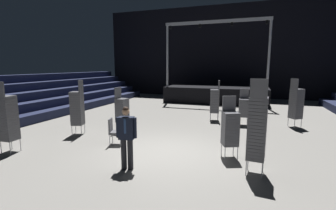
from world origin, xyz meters
TOP-DOWN VIEW (x-y plane):
  - ground_plane at (0.00, 0.00)m, footprint 22.00×30.00m
  - arena_end_wall at (0.00, 15.00)m, footprint 22.00×0.30m
  - stage_riser at (0.00, 11.37)m, footprint 7.55×2.99m
  - man_with_tie at (-0.49, -1.68)m, footprint 0.57×0.30m
  - chair_stack_front_left at (2.28, 4.55)m, footprint 0.48×0.48m
  - chair_stack_front_right at (0.83, 5.10)m, footprint 0.51×0.51m
  - chair_stack_mid_left at (2.77, -0.85)m, footprint 0.48×0.48m
  - chair_stack_mid_right at (-4.03, 0.67)m, footprint 0.56×0.56m
  - chair_stack_mid_centre at (2.04, 0.10)m, footprint 0.58×0.58m
  - chair_stack_rear_left at (4.52, 4.93)m, footprint 0.62×0.62m
  - chair_stack_rear_right at (-4.72, -1.76)m, footprint 0.46×0.46m
  - chair_stack_rear_centre at (-2.57, 1.68)m, footprint 0.49×0.49m
  - loose_chair_near_man at (-1.94, 0.03)m, footprint 0.55×0.55m

SIDE VIEW (x-z plane):
  - ground_plane at x=0.00m, z-range -0.10..0.00m
  - loose_chair_near_man at x=-1.94m, z-range 0.06..1.01m
  - stage_riser at x=0.00m, z-range -2.26..3.62m
  - chair_stack_front_left at x=2.28m, z-range 0.00..1.71m
  - chair_stack_mid_centre at x=2.04m, z-range 0.00..1.88m
  - chair_stack_rear_centre at x=-2.57m, z-range 0.00..1.88m
  - man_with_tie at x=-0.49m, z-range 0.11..1.84m
  - chair_stack_front_right at x=0.83m, z-range 0.00..2.05m
  - chair_stack_mid_right at x=-4.03m, z-range 0.00..2.22m
  - chair_stack_rear_left at x=4.52m, z-range 0.00..2.22m
  - chair_stack_rear_right at x=-4.72m, z-range 0.00..2.30m
  - chair_stack_mid_left at x=2.77m, z-range 0.00..2.47m
  - arena_end_wall at x=0.00m, z-range 0.00..8.00m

